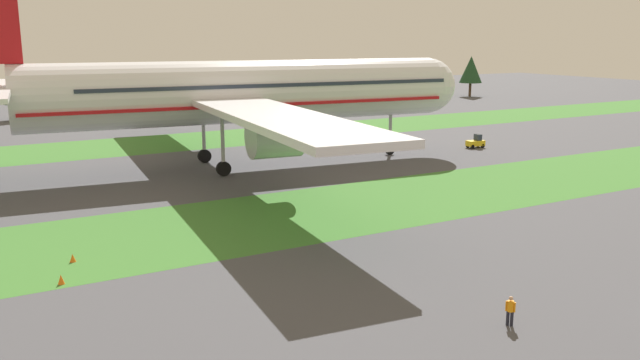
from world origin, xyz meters
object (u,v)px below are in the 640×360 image
(taxiway_marker_1, at_px, (73,258))
(airliner, at_px, (233,92))
(ground_crew_loader, at_px, (510,310))
(pushback_tractor, at_px, (476,142))
(taxiway_marker_0, at_px, (61,279))

(taxiway_marker_1, bearing_deg, airliner, 48.71)
(ground_crew_loader, bearing_deg, pushback_tractor, -74.37)
(pushback_tractor, bearing_deg, ground_crew_loader, 145.04)
(pushback_tractor, xyz_separation_m, ground_crew_loader, (-40.17, -46.32, 0.13))
(airliner, bearing_deg, taxiway_marker_0, -32.86)
(ground_crew_loader, xyz_separation_m, taxiway_marker_1, (-19.40, 23.29, -0.65))
(ground_crew_loader, height_order, taxiway_marker_1, ground_crew_loader)
(pushback_tractor, relative_size, taxiway_marker_0, 4.14)
(airliner, relative_size, taxiway_marker_1, 132.59)
(taxiway_marker_0, distance_m, taxiway_marker_1, 4.44)
(airliner, height_order, taxiway_marker_1, airliner)
(airliner, distance_m, taxiway_marker_1, 36.78)
(taxiway_marker_0, relative_size, taxiway_marker_1, 1.12)
(ground_crew_loader, bearing_deg, taxiway_marker_1, 6.35)
(pushback_tractor, bearing_deg, taxiway_marker_0, 120.04)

